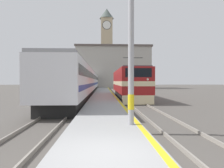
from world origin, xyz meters
TOP-DOWN VIEW (x-y plane):
  - ground_plane at (0.00, 30.00)m, footprint 200.00×200.00m
  - platform at (0.00, 25.00)m, footprint 2.90×140.00m
  - rail_track_near at (2.99, 25.00)m, footprint 2.84×140.00m
  - rail_track_far at (-2.85, 25.00)m, footprint 2.84×140.00m
  - locomotive_train at (2.99, 20.75)m, footprint 2.92×14.49m
  - passenger_train at (-2.85, 30.65)m, footprint 2.92×49.27m
  - catenary_mast at (1.09, 3.42)m, footprint 2.29×0.25m
  - clock_tower at (1.27, 69.12)m, footprint 4.75×4.75m
  - station_building at (3.00, 58.39)m, footprint 21.76×7.15m

SIDE VIEW (x-z plane):
  - ground_plane at x=0.00m, z-range 0.00..0.00m
  - rail_track_near at x=2.99m, z-range -0.05..0.11m
  - rail_track_far at x=-2.85m, z-range -0.05..0.11m
  - platform at x=0.00m, z-range 0.00..0.41m
  - locomotive_train at x=2.99m, z-range -0.44..4.13m
  - passenger_train at x=-2.85m, z-range 0.15..3.96m
  - catenary_mast at x=1.09m, z-range 0.42..7.74m
  - station_building at x=3.00m, z-range 0.03..12.39m
  - clock_tower at x=1.27m, z-range 0.80..27.62m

